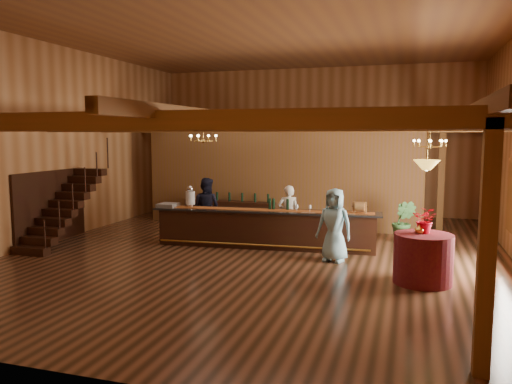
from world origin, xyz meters
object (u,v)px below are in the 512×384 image
(beverage_dispenser, at_px, (190,197))
(floor_plant, at_px, (404,221))
(tasting_bar, at_px, (265,228))
(bartender, at_px, (289,214))
(backbar_shelf, at_px, (230,214))
(staff_second, at_px, (206,208))
(chandelier_left, at_px, (203,138))
(chandelier_right, at_px, (430,143))
(guest, at_px, (334,225))
(round_table, at_px, (423,259))
(raffle_drum, at_px, (360,207))
(pendant_lamp, at_px, (427,165))

(beverage_dispenser, relative_size, floor_plant, 0.51)
(tasting_bar, height_order, bartender, bartender)
(backbar_shelf, distance_m, staff_second, 1.94)
(beverage_dispenser, xyz_separation_m, chandelier_left, (0.15, 0.61, 1.61))
(backbar_shelf, xyz_separation_m, chandelier_left, (-0.01, -2.06, 2.48))
(chandelier_left, bearing_deg, staff_second, 97.08)
(chandelier_right, bearing_deg, backbar_shelf, 164.49)
(guest, bearing_deg, chandelier_left, 172.72)
(round_table, bearing_deg, raffle_drum, 123.35)
(chandelier_right, distance_m, staff_second, 6.36)
(round_table, bearing_deg, staff_second, 154.64)
(raffle_drum, bearing_deg, chandelier_right, 24.29)
(beverage_dispenser, relative_size, round_table, 0.51)
(tasting_bar, height_order, round_table, tasting_bar)
(chandelier_left, distance_m, pendant_lamp, 6.48)
(tasting_bar, relative_size, raffle_drum, 17.91)
(tasting_bar, xyz_separation_m, bartender, (0.47, 0.70, 0.30))
(beverage_dispenser, distance_m, chandelier_left, 1.73)
(pendant_lamp, bearing_deg, chandelier_right, 87.35)
(beverage_dispenser, bearing_deg, staff_second, 80.88)
(raffle_drum, xyz_separation_m, chandelier_left, (-4.41, 0.35, 1.72))
(raffle_drum, height_order, chandelier_left, chandelier_left)
(round_table, relative_size, chandelier_left, 1.46)
(chandelier_right, relative_size, pendant_lamp, 0.89)
(guest, relative_size, floor_plant, 1.48)
(raffle_drum, bearing_deg, beverage_dispenser, -176.81)
(raffle_drum, distance_m, chandelier_left, 4.74)
(tasting_bar, xyz_separation_m, raffle_drum, (2.45, 0.14, 0.67))
(backbar_shelf, relative_size, guest, 1.73)
(backbar_shelf, xyz_separation_m, guest, (3.92, -3.45, 0.45))
(guest, bearing_deg, backbar_shelf, 150.82)
(backbar_shelf, bearing_deg, beverage_dispenser, -90.44)
(chandelier_right, bearing_deg, staff_second, -178.05)
(backbar_shelf, bearing_deg, tasting_bar, -49.77)
(tasting_bar, relative_size, guest, 3.49)
(chandelier_left, distance_m, chandelier_right, 6.06)
(staff_second, xyz_separation_m, floor_plant, (5.49, 1.09, -0.29))
(chandelier_right, xyz_separation_m, staff_second, (-6.07, -0.21, -1.90))
(beverage_dispenser, height_order, bartender, bartender)
(beverage_dispenser, bearing_deg, guest, -10.86)
(raffle_drum, height_order, guest, guest)
(floor_plant, bearing_deg, raffle_drum, -123.11)
(tasting_bar, height_order, chandelier_left, chandelier_left)
(raffle_drum, distance_m, pendant_lamp, 2.99)
(staff_second, bearing_deg, round_table, 158.44)
(chandelier_left, xyz_separation_m, staff_second, (-0.02, 0.18, -2.02))
(staff_second, bearing_deg, raffle_drum, 176.94)
(raffle_drum, distance_m, guest, 1.18)
(backbar_shelf, xyz_separation_m, chandelier_right, (6.04, -1.68, 2.36))
(pendant_lamp, xyz_separation_m, bartender, (-3.48, 2.83, -1.59))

